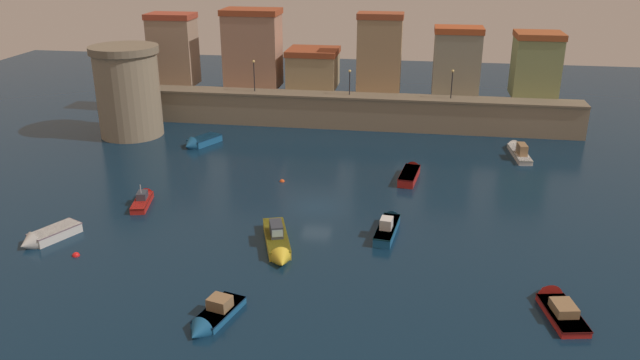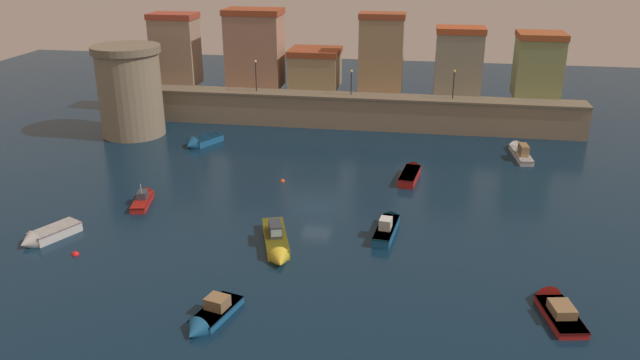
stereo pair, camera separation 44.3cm
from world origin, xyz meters
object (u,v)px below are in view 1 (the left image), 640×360
object	(u,v)px
moored_boat_4	(556,304)
moored_boat_8	(518,150)
quay_lamp_2	(452,79)
moored_boat_1	(389,225)
mooring_buoy_1	(282,182)
moored_boat_0	(411,173)
mooring_buoy_0	(145,194)
moored_boat_7	(144,198)
quay_lamp_1	(350,78)
moored_boat_3	(278,242)
mooring_buoy_2	(76,256)
fortress_tower	(128,91)
moored_boat_6	(46,236)
quay_lamp_0	(254,71)
moored_boat_5	(212,318)
moored_boat_2	(199,142)

from	to	relation	value
moored_boat_4	moored_boat_8	distance (m)	30.50
quay_lamp_2	moored_boat_4	distance (m)	38.73
moored_boat_1	moored_boat_8	distance (m)	24.40
moored_boat_4	mooring_buoy_1	xyz separation A→B (m)	(-21.50, 18.67, -0.32)
moored_boat_0	moored_boat_4	bearing A→B (deg)	-148.53
moored_boat_8	mooring_buoy_0	world-z (taller)	moored_boat_8
moored_boat_0	moored_boat_8	distance (m)	14.15
moored_boat_7	moored_boat_8	bearing A→B (deg)	-73.31
moored_boat_4	moored_boat_8	bearing A→B (deg)	-14.13
quay_lamp_1	moored_boat_3	size ratio (longest dim) A/B	0.41
quay_lamp_2	moored_boat_0	world-z (taller)	quay_lamp_2
moored_boat_3	moored_boat_1	bearing A→B (deg)	100.39
mooring_buoy_2	mooring_buoy_0	bearing A→B (deg)	89.35
fortress_tower	quay_lamp_2	world-z (taller)	fortress_tower
moored_boat_7	mooring_buoy_2	world-z (taller)	moored_boat_7
quay_lamp_1	mooring_buoy_2	world-z (taller)	quay_lamp_1
quay_lamp_1	moored_boat_8	world-z (taller)	quay_lamp_1
moored_boat_8	quay_lamp_1	bearing A→B (deg)	63.50
mooring_buoy_0	mooring_buoy_1	world-z (taller)	mooring_buoy_0
moored_boat_1	moored_boat_4	size ratio (longest dim) A/B	1.12
quay_lamp_1	mooring_buoy_1	size ratio (longest dim) A/B	6.31
fortress_tower	moored_boat_1	size ratio (longest dim) A/B	1.63
quay_lamp_2	moored_boat_3	distance (m)	35.83
quay_lamp_1	moored_boat_6	world-z (taller)	quay_lamp_1
quay_lamp_0	moored_boat_4	world-z (taller)	quay_lamp_0
moored_boat_3	moored_boat_7	bearing A→B (deg)	-134.51
quay_lamp_2	moored_boat_3	size ratio (longest dim) A/B	0.46
fortress_tower	moored_boat_3	world-z (taller)	fortress_tower
quay_lamp_0	mooring_buoy_0	bearing A→B (deg)	-99.78
mooring_buoy_2	quay_lamp_1	bearing A→B (deg)	66.11
quay_lamp_0	moored_boat_7	world-z (taller)	quay_lamp_0
quay_lamp_1	moored_boat_7	distance (m)	30.55
moored_boat_0	fortress_tower	bearing A→B (deg)	82.51
fortress_tower	moored_boat_8	world-z (taller)	fortress_tower
moored_boat_1	moored_boat_3	bearing A→B (deg)	125.15
quay_lamp_0	moored_boat_8	distance (m)	32.11
moored_boat_4	moored_boat_5	world-z (taller)	moored_boat_5
quay_lamp_1	moored_boat_5	distance (m)	43.20
moored_boat_0	moored_boat_6	bearing A→B (deg)	131.53
fortress_tower	moored_boat_6	xyz separation A→B (m)	(5.26, -27.01, -4.82)
moored_boat_1	moored_boat_2	bearing A→B (deg)	56.69
moored_boat_5	moored_boat_8	size ratio (longest dim) A/B	0.69
moored_boat_3	mooring_buoy_0	distance (m)	16.52
quay_lamp_2	mooring_buoy_2	distance (m)	46.01
fortress_tower	moored_boat_4	xyz separation A→B (m)	(41.93, -30.71, -4.91)
moored_boat_6	mooring_buoy_2	bearing A→B (deg)	87.79
quay_lamp_2	moored_boat_4	xyz separation A→B (m)	(5.36, -37.90, -5.93)
quay_lamp_0	moored_boat_6	distance (m)	35.58
moored_boat_2	moored_boat_4	distance (m)	43.17
mooring_buoy_1	mooring_buoy_2	size ratio (longest dim) A/B	0.87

